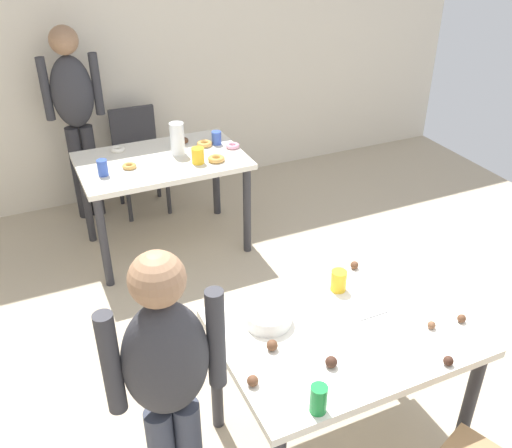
{
  "coord_description": "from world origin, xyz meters",
  "views": [
    {
      "loc": [
        -1.09,
        -1.63,
        2.45
      ],
      "look_at": [
        -0.0,
        0.75,
        0.9
      ],
      "focal_mm": 39.85,
      "sensor_mm": 36.0,
      "label": 1
    }
  ],
  "objects_px": {
    "chair_far_table": "(138,153)",
    "dining_table_near": "(342,346)",
    "person_adult_far": "(75,108)",
    "pitcher_far": "(178,139)",
    "person_girl_near": "(169,385)",
    "mixing_bowl": "(268,316)",
    "dining_table_far": "(162,171)",
    "soda_can": "(318,399)"
  },
  "relations": [
    {
      "from": "mixing_bowl",
      "to": "pitcher_far",
      "type": "xyz_separation_m",
      "value": [
        0.22,
        1.99,
        0.08
      ]
    },
    {
      "from": "mixing_bowl",
      "to": "dining_table_near",
      "type": "bearing_deg",
      "value": -32.04
    },
    {
      "from": "person_girl_near",
      "to": "person_adult_far",
      "type": "xyz_separation_m",
      "value": [
        0.16,
        2.99,
        0.1
      ]
    },
    {
      "from": "dining_table_near",
      "to": "chair_far_table",
      "type": "height_order",
      "value": "chair_far_table"
    },
    {
      "from": "dining_table_far",
      "to": "chair_far_table",
      "type": "relative_size",
      "value": 1.37
    },
    {
      "from": "chair_far_table",
      "to": "pitcher_far",
      "type": "xyz_separation_m",
      "value": [
        0.15,
        -0.72,
        0.37
      ]
    },
    {
      "from": "dining_table_far",
      "to": "chair_far_table",
      "type": "bearing_deg",
      "value": 90.66
    },
    {
      "from": "dining_table_near",
      "to": "person_adult_far",
      "type": "height_order",
      "value": "person_adult_far"
    },
    {
      "from": "person_girl_near",
      "to": "pitcher_far",
      "type": "bearing_deg",
      "value": 71.41
    },
    {
      "from": "dining_table_near",
      "to": "dining_table_far",
      "type": "distance_m",
      "value": 2.16
    },
    {
      "from": "dining_table_near",
      "to": "dining_table_far",
      "type": "height_order",
      "value": "same"
    },
    {
      "from": "person_adult_far",
      "to": "dining_table_near",
      "type": "bearing_deg",
      "value": -76.81
    },
    {
      "from": "dining_table_near",
      "to": "soda_can",
      "type": "xyz_separation_m",
      "value": [
        -0.34,
        -0.35,
        0.16
      ]
    },
    {
      "from": "dining_table_far",
      "to": "mixing_bowl",
      "type": "xyz_separation_m",
      "value": [
        -0.07,
        -1.96,
        0.14
      ]
    },
    {
      "from": "chair_far_table",
      "to": "person_adult_far",
      "type": "relative_size",
      "value": 0.55
    },
    {
      "from": "person_girl_near",
      "to": "person_adult_far",
      "type": "height_order",
      "value": "person_adult_far"
    },
    {
      "from": "chair_far_table",
      "to": "person_adult_far",
      "type": "xyz_separation_m",
      "value": [
        -0.45,
        0.01,
        0.46
      ]
    },
    {
      "from": "dining_table_near",
      "to": "person_adult_far",
      "type": "xyz_separation_m",
      "value": [
        -0.68,
        2.9,
        0.31
      ]
    },
    {
      "from": "dining_table_near",
      "to": "person_girl_near",
      "type": "height_order",
      "value": "person_girl_near"
    },
    {
      "from": "soda_can",
      "to": "dining_table_far",
      "type": "bearing_deg",
      "value": 87.21
    },
    {
      "from": "chair_far_table",
      "to": "pitcher_far",
      "type": "bearing_deg",
      "value": -77.9
    },
    {
      "from": "person_girl_near",
      "to": "soda_can",
      "type": "distance_m",
      "value": 0.56
    },
    {
      "from": "person_adult_far",
      "to": "pitcher_far",
      "type": "bearing_deg",
      "value": -49.95
    },
    {
      "from": "person_adult_far",
      "to": "mixing_bowl",
      "type": "height_order",
      "value": "person_adult_far"
    },
    {
      "from": "person_girl_near",
      "to": "mixing_bowl",
      "type": "relative_size",
      "value": 6.64
    },
    {
      "from": "person_girl_near",
      "to": "soda_can",
      "type": "relative_size",
      "value": 11.82
    },
    {
      "from": "soda_can",
      "to": "chair_far_table",
      "type": "bearing_deg",
      "value": 88.0
    },
    {
      "from": "chair_far_table",
      "to": "dining_table_near",
      "type": "bearing_deg",
      "value": -85.53
    },
    {
      "from": "dining_table_near",
      "to": "person_girl_near",
      "type": "xyz_separation_m",
      "value": [
        -0.84,
        -0.1,
        0.21
      ]
    },
    {
      "from": "soda_can",
      "to": "person_girl_near",
      "type": "bearing_deg",
      "value": 152.82
    },
    {
      "from": "chair_far_table",
      "to": "pitcher_far",
      "type": "relative_size",
      "value": 3.65
    },
    {
      "from": "person_girl_near",
      "to": "pitcher_far",
      "type": "distance_m",
      "value": 2.4
    },
    {
      "from": "dining_table_near",
      "to": "mixing_bowl",
      "type": "xyz_separation_m",
      "value": [
        -0.29,
        0.18,
        0.14
      ]
    },
    {
      "from": "dining_table_near",
      "to": "mixing_bowl",
      "type": "distance_m",
      "value": 0.37
    },
    {
      "from": "soda_can",
      "to": "pitcher_far",
      "type": "bearing_deg",
      "value": 83.98
    },
    {
      "from": "mixing_bowl",
      "to": "soda_can",
      "type": "height_order",
      "value": "soda_can"
    },
    {
      "from": "person_adult_far",
      "to": "mixing_bowl",
      "type": "bearing_deg",
      "value": -81.88
    },
    {
      "from": "dining_table_near",
      "to": "person_girl_near",
      "type": "relative_size",
      "value": 0.77
    },
    {
      "from": "dining_table_near",
      "to": "pitcher_far",
      "type": "distance_m",
      "value": 2.19
    },
    {
      "from": "dining_table_near",
      "to": "person_adult_far",
      "type": "relative_size",
      "value": 0.7
    },
    {
      "from": "chair_far_table",
      "to": "person_girl_near",
      "type": "xyz_separation_m",
      "value": [
        -0.61,
        -2.99,
        0.36
      ]
    },
    {
      "from": "mixing_bowl",
      "to": "pitcher_far",
      "type": "relative_size",
      "value": 0.91
    }
  ]
}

